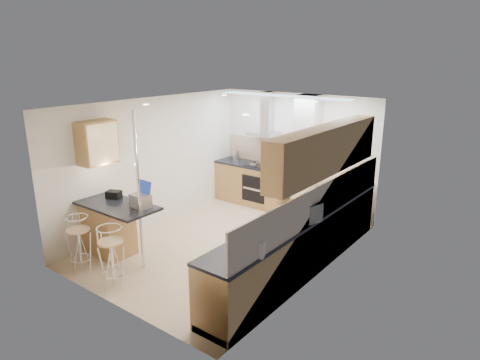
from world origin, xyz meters
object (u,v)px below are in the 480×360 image
Objects in this scene: bar_stool_near at (79,243)px; laptop at (141,201)px; bread_bin at (255,244)px; microwave at (301,213)px; bar_stool_end at (112,257)px.

laptop is at bearing 67.44° from bar_stool_near.
microwave is at bearing 69.36° from bread_bin.
bread_bin is (2.88, 0.63, 0.56)m from bar_stool_near.
laptop is 0.34× the size of bar_stool_near.
bar_stool_end is (0.27, -0.81, -0.58)m from laptop.
laptop reaches higher than bar_stool_end.
bar_stool_near is (-0.54, -0.81, -0.59)m from laptop.
microwave reaches higher than bar_stool_end.
microwave is 3.44m from bar_stool_near.
bread_bin reaches higher than bar_stool_end.
microwave is 1.41× the size of bread_bin.
laptop is 2.34m from bread_bin.
bar_stool_near is at bearing 171.30° from bread_bin.
bread_bin is (0.01, -1.18, -0.05)m from microwave.
bar_stool_end is at bearing 146.36° from microwave.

